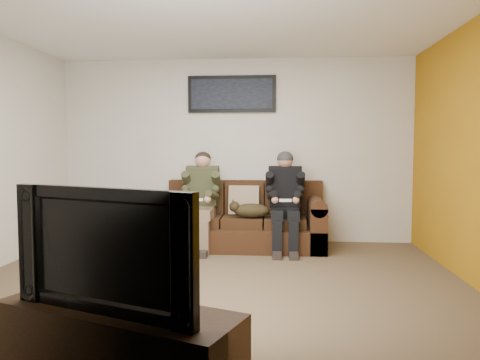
# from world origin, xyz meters

# --- Properties ---
(floor) EXTENTS (5.00, 5.00, 0.00)m
(floor) POSITION_xyz_m (0.00, 0.00, 0.00)
(floor) COLOR brown
(floor) RESTS_ON ground
(ceiling) EXTENTS (5.00, 5.00, 0.00)m
(ceiling) POSITION_xyz_m (0.00, 0.00, 2.60)
(ceiling) COLOR silver
(ceiling) RESTS_ON ground
(wall_back) EXTENTS (5.00, 0.00, 5.00)m
(wall_back) POSITION_xyz_m (0.00, 2.25, 1.30)
(wall_back) COLOR beige
(wall_back) RESTS_ON ground
(wall_front) EXTENTS (5.00, 0.00, 5.00)m
(wall_front) POSITION_xyz_m (0.00, -2.25, 1.30)
(wall_front) COLOR beige
(wall_front) RESTS_ON ground
(sofa) EXTENTS (2.15, 0.93, 0.88)m
(sofa) POSITION_xyz_m (0.15, 1.83, 0.33)
(sofa) COLOR #381F11
(sofa) RESTS_ON ground
(throw_pillow) EXTENTS (0.41, 0.20, 0.41)m
(throw_pillow) POSITION_xyz_m (0.15, 1.87, 0.63)
(throw_pillow) COLOR #9E8267
(throw_pillow) RESTS_ON sofa
(throw_blanket) EXTENTS (0.44, 0.22, 0.08)m
(throw_blanket) POSITION_xyz_m (-0.50, 2.10, 0.88)
(throw_blanket) COLOR #C5BE91
(throw_blanket) RESTS_ON sofa
(person_left) EXTENTS (0.51, 0.87, 1.29)m
(person_left) POSITION_xyz_m (-0.40, 1.65, 0.72)
(person_left) COLOR #785F4B
(person_left) RESTS_ON sofa
(person_right) EXTENTS (0.51, 0.86, 1.29)m
(person_right) POSITION_xyz_m (0.70, 1.65, 0.72)
(person_right) COLOR black
(person_right) RESTS_ON sofa
(cat) EXTENTS (0.66, 0.26, 0.24)m
(cat) POSITION_xyz_m (0.25, 1.57, 0.53)
(cat) COLOR #3F3118
(cat) RESTS_ON sofa
(framed_poster) EXTENTS (1.25, 0.05, 0.52)m
(framed_poster) POSITION_xyz_m (-0.05, 2.22, 2.10)
(framed_poster) COLOR black
(framed_poster) RESTS_ON wall_back
(tv_stand) EXTENTS (1.51, 0.95, 0.45)m
(tv_stand) POSITION_xyz_m (-0.29, -1.95, 0.23)
(tv_stand) COLOR #311F10
(tv_stand) RESTS_ON ground
(television) EXTENTS (1.16, 0.57, 0.68)m
(television) POSITION_xyz_m (-0.29, -1.95, 0.79)
(television) COLOR black
(television) RESTS_ON tv_stand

